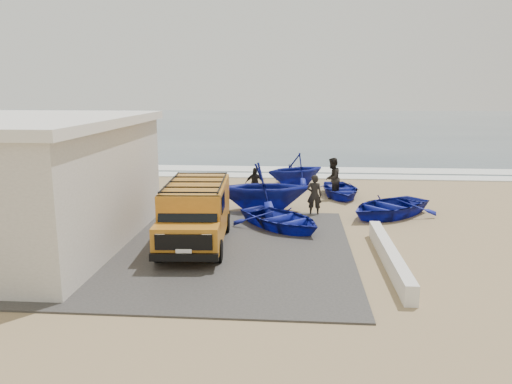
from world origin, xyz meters
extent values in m
plane|color=#9E845B|center=(0.00, 0.00, 0.00)|extent=(160.00, 160.00, 0.00)
cube|color=#403D3A|center=(-2.00, -2.00, 0.03)|extent=(12.00, 10.00, 0.05)
cube|color=#385166|center=(0.00, 56.00, 0.00)|extent=(180.00, 88.00, 0.01)
cube|color=white|center=(0.00, 12.00, 0.03)|extent=(180.00, 1.60, 0.06)
cube|color=white|center=(0.00, 14.50, 0.02)|extent=(180.00, 2.20, 0.04)
cube|color=silver|center=(-7.50, -2.00, 2.00)|extent=(8.00, 9.00, 4.00)
cube|color=black|center=(-3.55, -0.50, 2.60)|extent=(0.08, 0.70, 0.90)
cube|color=silver|center=(5.00, -3.00, 0.28)|extent=(0.35, 6.00, 0.55)
cube|color=#C3781D|center=(-1.18, -1.21, 1.20)|extent=(2.19, 4.10, 1.68)
cube|color=#C3781D|center=(-1.03, -3.65, 0.82)|extent=(1.99, 1.04, 0.92)
cube|color=black|center=(-1.06, -3.17, 1.63)|extent=(1.80, 0.46, 0.73)
cube|color=black|center=(-1.00, -4.13, 0.92)|extent=(1.65, 0.19, 0.46)
cube|color=black|center=(-0.99, -4.16, 0.48)|extent=(1.98, 0.27, 0.22)
cube|color=black|center=(-1.18, -1.26, 2.12)|extent=(2.07, 3.79, 0.06)
cylinder|color=black|center=(-1.96, -3.30, 0.36)|extent=(0.27, 0.73, 0.71)
cylinder|color=black|center=(-2.16, -0.14, 0.36)|extent=(0.27, 0.73, 0.71)
cylinder|color=black|center=(-0.14, -3.19, 0.36)|extent=(0.27, 0.73, 0.71)
cylinder|color=black|center=(-0.35, -0.03, 0.36)|extent=(0.27, 0.73, 0.71)
imported|color=#131E98|center=(1.65, 0.63, 0.39)|extent=(4.55, 4.60, 0.78)
imported|color=#131E98|center=(5.98, 2.86, 0.42)|extent=(4.93, 4.84, 0.84)
imported|color=#131E98|center=(0.79, 3.46, 1.04)|extent=(4.31, 3.84, 2.08)
imported|color=#131E98|center=(4.33, 6.50, 0.36)|extent=(2.87, 3.72, 0.71)
imported|color=#131E98|center=(2.17, 9.26, 0.88)|extent=(4.38, 4.24, 1.76)
imported|color=black|center=(2.95, 2.87, 0.85)|extent=(0.66, 0.47, 1.71)
imported|color=black|center=(3.91, 6.13, 0.98)|extent=(1.09, 1.19, 1.97)
imported|color=black|center=(0.23, 5.64, 0.76)|extent=(0.94, 0.52, 1.52)
camera|label=1|loc=(2.13, -17.49, 5.23)|focal=35.00mm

